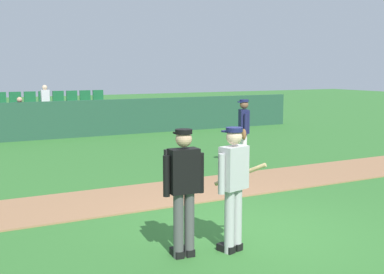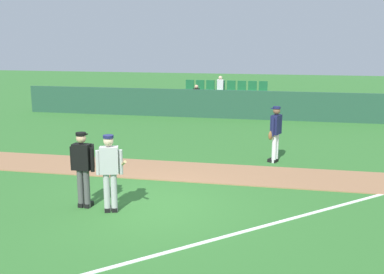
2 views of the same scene
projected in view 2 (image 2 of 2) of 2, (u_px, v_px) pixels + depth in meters
The scene contains 8 objects.
ground_plane at pixel (150, 204), 10.67m from camera, with size 80.00×80.00×0.00m, color #33702D.
infield_dirt_path at pixel (177, 171), 13.27m from camera, with size 28.00×1.93×0.03m, color #9E704C.
foul_line_chalk at pixel (279, 222), 9.61m from camera, with size 12.00×0.10×0.01m, color white.
dugout_fence at pixel (221, 104), 21.94m from camera, with size 20.00×0.16×1.37m, color #234C38.
stadium_bleachers at pixel (224, 104), 23.38m from camera, with size 5.00×2.10×1.90m.
batter_grey_jersey at pixel (110, 170), 9.99m from camera, with size 0.74×0.70×1.76m.
umpire_home_plate at pixel (83, 165), 10.27m from camera, with size 0.59×0.32×1.76m.
runner_navy_jersey at pixel (275, 132), 14.06m from camera, with size 0.42×0.62×1.76m.
Camera 2 is at (2.98, -9.69, 3.82)m, focal length 42.50 mm.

